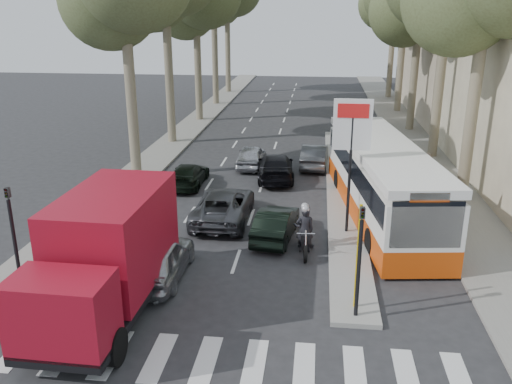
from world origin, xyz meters
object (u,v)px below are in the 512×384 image
at_px(dark_hatchback, 276,224).
at_px(motorcycle, 304,229).
at_px(city_bus, 381,178).
at_px(silver_hatchback, 160,260).
at_px(red_truck, 107,254).

relative_size(dark_hatchback, motorcycle, 1.68).
bearing_deg(motorcycle, city_bus, 47.49).
relative_size(city_bus, motorcycle, 5.62).
distance_m(silver_hatchback, red_truck, 2.72).
relative_size(dark_hatchback, city_bus, 0.30).
bearing_deg(city_bus, silver_hatchback, -146.66).
bearing_deg(motorcycle, red_truck, -142.92).
distance_m(silver_hatchback, motorcycle, 5.61).
relative_size(silver_hatchback, motorcycle, 1.81).
xyz_separation_m(dark_hatchback, motorcycle, (1.18, -1.06, 0.25)).
bearing_deg(red_truck, city_bus, 47.19).
bearing_deg(silver_hatchback, dark_hatchback, -132.76).
height_order(red_truck, motorcycle, red_truck).
xyz_separation_m(dark_hatchback, red_truck, (-4.58, -6.16, 1.29)).
bearing_deg(dark_hatchback, silver_hatchback, 53.61).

